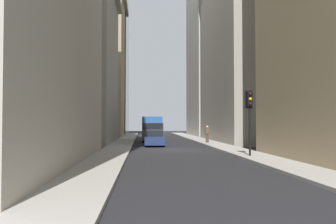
# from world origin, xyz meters

# --- Properties ---
(ground_plane) EXTENTS (135.00, 135.00, 0.00)m
(ground_plane) POSITION_xyz_m (0.00, 0.00, 0.00)
(ground_plane) COLOR black
(sidewalk_right) EXTENTS (90.00, 2.20, 0.14)m
(sidewalk_right) POSITION_xyz_m (0.00, 4.50, 0.07)
(sidewalk_right) COLOR gray
(sidewalk_right) RESTS_ON ground_plane
(sidewalk_left) EXTENTS (90.00, 2.20, 0.14)m
(sidewalk_left) POSITION_xyz_m (0.00, -4.50, 0.07)
(sidewalk_left) COLOR gray
(sidewalk_left) RESTS_ON ground_plane
(building_left_far) EXTENTS (14.95, 10.00, 32.02)m
(building_left_far) POSITION_xyz_m (29.82, -10.60, 16.01)
(building_left_far) COLOR #B7B2A5
(building_left_far) RESTS_ON ground_plane
(building_left_midfar) EXTENTS (18.13, 10.50, 26.82)m
(building_left_midfar) POSITION_xyz_m (11.66, -10.59, 13.42)
(building_left_midfar) COLOR gray
(building_left_midfar) RESTS_ON ground_plane
(building_right_far) EXTENTS (13.55, 10.50, 24.66)m
(building_right_far) POSITION_xyz_m (30.61, 10.59, 12.34)
(building_right_far) COLOR #9E8966
(building_right_far) RESTS_ON ground_plane
(building_right_midfar) EXTENTS (14.39, 10.50, 19.76)m
(building_right_midfar) POSITION_xyz_m (10.04, 10.59, 9.89)
(building_right_midfar) COLOR #A8A091
(building_right_midfar) RESTS_ON ground_plane
(delivery_truck) EXTENTS (6.46, 2.25, 2.84)m
(delivery_truck) POSITION_xyz_m (12.32, 1.40, 1.46)
(delivery_truck) COLOR #285699
(delivery_truck) RESTS_ON ground_plane
(sedan_navy) EXTENTS (4.30, 1.78, 1.42)m
(sedan_navy) POSITION_xyz_m (4.83, 1.40, 0.66)
(sedan_navy) COLOR navy
(sedan_navy) RESTS_ON ground_plane
(traffic_light_foreground) EXTENTS (0.43, 0.52, 4.00)m
(traffic_light_foreground) POSITION_xyz_m (-6.96, -4.08, 3.08)
(traffic_light_foreground) COLOR black
(traffic_light_foreground) RESTS_ON sidewalk_left
(pedestrian) EXTENTS (0.26, 0.44, 1.72)m
(pedestrian) POSITION_xyz_m (7.92, -4.15, 1.08)
(pedestrian) COLOR #473D33
(pedestrian) RESTS_ON sidewalk_left
(discarded_bottle) EXTENTS (0.07, 0.07, 0.27)m
(discarded_bottle) POSITION_xyz_m (5.68, 3.69, 0.25)
(discarded_bottle) COLOR #999EA3
(discarded_bottle) RESTS_ON sidewalk_right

